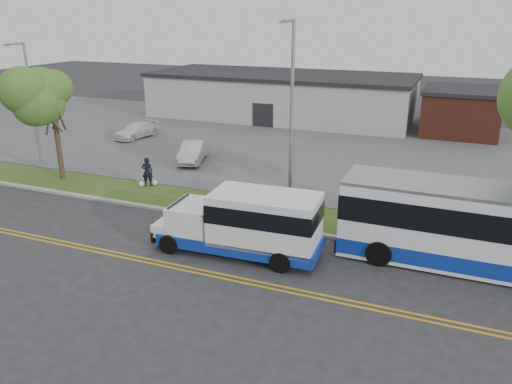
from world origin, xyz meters
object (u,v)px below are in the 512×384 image
at_px(tree_west, 52,97).
at_px(streetlight_far, 31,99).
at_px(streetlight_near, 291,115).
at_px(pedestrian, 147,172).
at_px(transit_bus, 497,231).
at_px(shuttle_bus, 249,222).
at_px(parked_car_b, 137,130).
at_px(parked_car_a, 193,152).

bearing_deg(tree_west, streetlight_far, 151.02).
xyz_separation_m(tree_west, streetlight_near, (15.00, -0.47, 0.11)).
distance_m(tree_west, pedestrian, 7.13).
distance_m(tree_west, streetlight_far, 4.62).
relative_size(tree_west, transit_bus, 0.56).
xyz_separation_m(shuttle_bus, pedestrian, (-8.96, 5.76, -0.52)).
xyz_separation_m(tree_west, parked_car_b, (-2.11, 10.93, -4.42)).
xyz_separation_m(streetlight_far, parked_car_a, (9.67, 4.24, -3.69)).
height_order(streetlight_far, parked_car_a, streetlight_far).
xyz_separation_m(streetlight_far, parked_car_b, (1.89, 8.71, -3.78)).
bearing_deg(parked_car_a, shuttle_bus, -68.51).
height_order(tree_west, streetlight_near, streetlight_near).
distance_m(shuttle_bus, parked_car_a, 14.58).
relative_size(streetlight_far, transit_bus, 0.65).
bearing_deg(pedestrian, streetlight_near, 147.76).
relative_size(tree_west, streetlight_far, 0.86).
height_order(shuttle_bus, pedestrian, shuttle_bus).
relative_size(tree_west, pedestrian, 3.94).
distance_m(streetlight_near, pedestrian, 10.27).
bearing_deg(parked_car_a, streetlight_far, -173.20).
bearing_deg(streetlight_far, tree_west, -28.98).
bearing_deg(tree_west, parked_car_b, 100.93).
bearing_deg(parked_car_a, streetlight_near, -53.45).
bearing_deg(shuttle_bus, parked_car_b, 133.72).
bearing_deg(streetlight_far, parked_car_b, 77.76).
bearing_deg(shuttle_bus, streetlight_far, 156.10).
bearing_deg(transit_bus, tree_west, 174.20).
height_order(streetlight_near, parked_car_a, streetlight_near).
xyz_separation_m(streetlight_near, parked_car_a, (-9.33, 6.93, -4.44)).
relative_size(streetlight_far, shuttle_bus, 1.08).
bearing_deg(transit_bus, shuttle_bus, -165.91).
distance_m(parked_car_a, parked_car_b, 8.97).
relative_size(tree_west, parked_car_b, 1.67).
height_order(streetlight_near, pedestrian, streetlight_near).
distance_m(streetlight_far, transit_bus, 28.87).
bearing_deg(parked_car_b, streetlight_far, -93.06).
height_order(streetlight_near, parked_car_b, streetlight_near).
xyz_separation_m(streetlight_far, shuttle_bus, (18.70, -7.18, -2.98)).
height_order(streetlight_far, transit_bus, streetlight_far).
bearing_deg(transit_bus, pedestrian, 169.93).
relative_size(transit_bus, pedestrian, 6.99).
xyz_separation_m(streetlight_near, shuttle_bus, (-0.30, -4.49, -3.74)).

